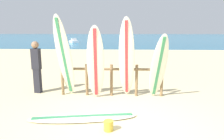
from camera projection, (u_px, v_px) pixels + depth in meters
ground_plane at (128, 131)px, 4.33m from camera, size 120.00×120.00×0.00m
ocean_water at (123, 37)px, 61.14m from camera, size 120.00×80.00×0.01m
surfboard_rack at (112, 76)px, 6.55m from camera, size 3.31×0.09×1.02m
surfboard_leaning_far_left at (64, 57)px, 6.24m from camera, size 0.63×0.95×2.56m
surfboard_leaning_left at (96, 64)px, 6.04m from camera, size 0.57×0.68×2.25m
surfboard_leaning_center_left at (127, 59)px, 6.10m from camera, size 0.53×1.03×2.48m
surfboard_leaning_center at (158, 67)px, 6.05m from camera, size 0.61×0.93×2.02m
surfboard_lying_on_sand at (83, 117)px, 4.92m from camera, size 2.67×1.00×0.08m
beachgoer_standing at (36, 65)px, 6.78m from camera, size 0.31×0.24×1.74m
small_boat_offshore at (74, 41)px, 33.50m from camera, size 1.94×2.30×0.71m
sand_bucket at (109, 126)px, 4.32m from camera, size 0.20×0.20×0.23m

